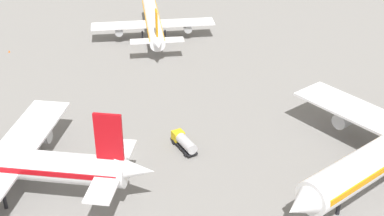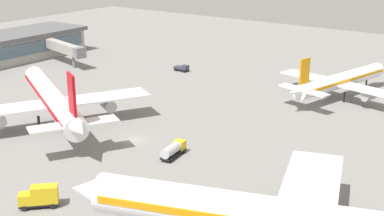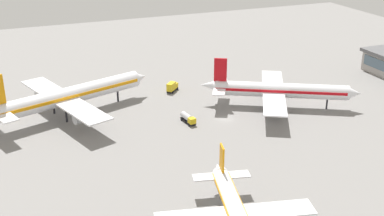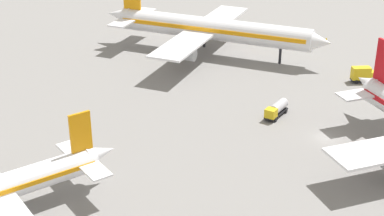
% 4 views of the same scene
% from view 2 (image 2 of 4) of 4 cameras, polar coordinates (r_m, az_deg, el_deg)
% --- Properties ---
extents(ground, '(288.00, 288.00, 0.00)m').
position_cam_2_polar(ground, '(104.79, -6.20, -3.42)').
color(ground, gray).
extents(airplane_at_gate, '(37.91, 45.39, 15.13)m').
position_cam_2_polar(airplane_at_gate, '(114.58, -14.52, 0.90)').
color(airplane_at_gate, white).
rests_on(airplane_at_gate, ground).
extents(airplane_distant, '(38.72, 31.53, 11.90)m').
position_cam_2_polar(airplane_distant, '(134.50, 15.44, 2.82)').
color(airplane_distant, white).
rests_on(airplane_distant, ground).
extents(fuel_truck, '(6.50, 2.91, 2.50)m').
position_cam_2_polar(fuel_truck, '(96.25, -1.99, -4.42)').
color(fuel_truck, black).
rests_on(fuel_truck, ground).
extents(catering_truck, '(5.34, 5.27, 3.30)m').
position_cam_2_polar(catering_truck, '(82.25, -15.80, -9.00)').
color(catering_truck, black).
rests_on(catering_truck, ground).
extents(pushback_tractor, '(2.45, 4.51, 1.90)m').
position_cam_2_polar(pushback_tractor, '(156.18, -1.06, 4.27)').
color(pushback_tractor, black).
rests_on(pushback_tractor, ground).
extents(jet_bridge, '(7.83, 21.23, 6.74)m').
position_cam_2_polar(jet_bridge, '(167.49, -13.31, 6.19)').
color(jet_bridge, '#9E9993').
rests_on(jet_bridge, ground).
extents(safety_cone_near_gate, '(0.44, 0.44, 0.60)m').
position_cam_2_polar(safety_cone_near_gate, '(153.21, 3.11, 3.71)').
color(safety_cone_near_gate, '#EA590C').
rests_on(safety_cone_near_gate, ground).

